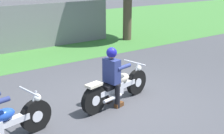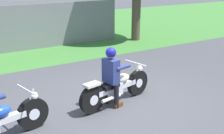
% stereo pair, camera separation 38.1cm
% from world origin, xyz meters
% --- Properties ---
extents(ground, '(120.00, 120.00, 0.00)m').
position_xyz_m(ground, '(0.00, 0.00, 0.00)').
color(ground, '#424247').
extents(grass_verge, '(60.00, 12.00, 0.01)m').
position_xyz_m(grass_verge, '(0.00, 9.52, 0.00)').
color(grass_verge, '#3D7533').
rests_on(grass_verge, ground).
extents(motorcycle_lead, '(2.11, 0.76, 0.88)m').
position_xyz_m(motorcycle_lead, '(0.03, -0.02, 0.39)').
color(motorcycle_lead, black).
rests_on(motorcycle_lead, ground).
extents(rider_lead, '(0.61, 0.54, 1.40)m').
position_xyz_m(rider_lead, '(-0.13, -0.05, 0.82)').
color(rider_lead, black).
rests_on(rider_lead, ground).
extents(fence_segment, '(7.00, 0.06, 1.80)m').
position_xyz_m(fence_segment, '(0.25, 6.03, 0.90)').
color(fence_segment, slate).
rests_on(fence_segment, ground).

